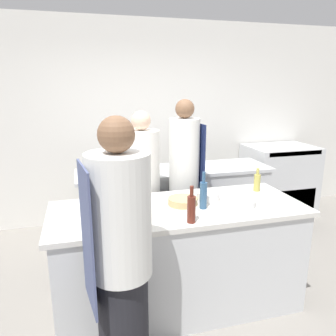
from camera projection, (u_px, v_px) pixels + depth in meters
ground_plane at (178, 303)px, 2.99m from camera, size 16.00×16.00×0.00m
wall_back at (135, 123)px, 4.63m from camera, size 8.00×0.06×2.80m
prep_counter at (178, 256)px, 2.87m from camera, size 2.14×0.84×0.94m
pass_counter at (175, 205)px, 4.10m from camera, size 2.37×0.65×0.94m
oven_range at (278, 180)px, 5.00m from camera, size 0.98×0.73×1.04m
chef_at_prep_near at (121, 262)px, 1.98m from camera, size 0.41×0.39×1.77m
chef_at_stove at (184, 182)px, 3.53m from camera, size 0.35×0.33×1.79m
chef_at_pass_far at (142, 194)px, 3.36m from camera, size 0.42×0.41×1.69m
bottle_olive_oil at (203, 194)px, 2.69m from camera, size 0.06×0.06×0.31m
bottle_vinegar at (112, 205)px, 2.48m from camera, size 0.09×0.09×0.29m
bottle_wine at (191, 208)px, 2.42m from camera, size 0.06×0.06×0.28m
bottle_cooking_oil at (128, 205)px, 2.48m from camera, size 0.09×0.09×0.28m
bottle_sauce at (257, 182)px, 3.14m from camera, size 0.06×0.06×0.23m
bowl_mixing_large at (183, 201)px, 2.80m from camera, size 0.25×0.25×0.06m
bowl_prep_small at (239, 202)px, 2.78m from camera, size 0.28×0.28×0.06m
bowl_ceramic_blue at (208, 196)px, 2.91m from camera, size 0.21×0.21×0.07m
cutting_board at (116, 204)px, 2.80m from camera, size 0.35×0.22×0.01m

